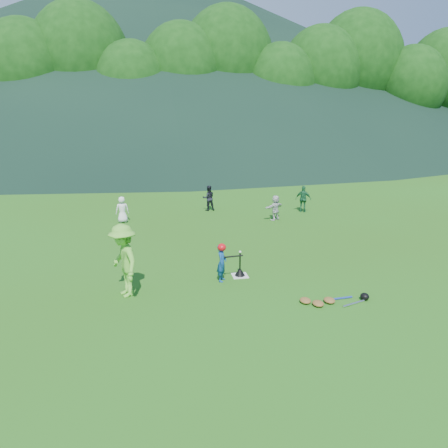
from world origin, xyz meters
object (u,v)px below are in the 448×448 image
fielder_c (303,199)px  fielder_d (275,208)px  equipment_pile (330,300)px  fielder_b (209,198)px  batter_child (222,263)px  batting_tee (240,272)px  adult_coach (124,261)px  home_plate (240,276)px  fielder_a (122,210)px

fielder_c → fielder_d: 2.08m
fielder_c → equipment_pile: bearing=103.7°
fielder_b → fielder_d: 3.43m
batter_child → fielder_b: 8.58m
fielder_d → batting_tee: size_ratio=1.60×
fielder_c → equipment_pile: 9.75m
adult_coach → fielder_b: 9.71m
fielder_d → batting_tee: 6.67m
fielder_b → equipment_pile: bearing=93.2°
equipment_pile → fielder_b: bearing=98.1°
fielder_b → fielder_c: (4.27, -1.12, 0.02)m
fielder_c → home_plate: bearing=87.6°
fielder_b → batting_tee: size_ratio=1.75×
fielder_a → equipment_pile: bearing=112.5°
batter_child → fielder_d: 7.15m
adult_coach → fielder_a: adult_coach is taller
batter_child → equipment_pile: size_ratio=0.60×
batter_child → fielder_a: fielder_a is taller
adult_coach → home_plate: bearing=81.8°
batting_tee → equipment_pile: bearing=-49.8°
home_plate → batting_tee: bearing=0.0°
fielder_c → equipment_pile: (-2.79, -9.33, -0.55)m
batter_child → fielder_b: size_ratio=0.90×
home_plate → batting_tee: (0.00, 0.00, 0.12)m
fielder_a → batting_tee: bearing=109.1°
adult_coach → equipment_pile: size_ratio=1.07×
fielder_d → equipment_pile: (-1.08, -8.15, -0.48)m
home_plate → adult_coach: 3.45m
fielder_a → fielder_d: (6.47, -0.82, -0.01)m
fielder_b → equipment_pile: fielder_b is taller
batter_child → fielder_c: (5.20, 7.41, 0.08)m
home_plate → fielder_c: bearing=57.2°
batter_child → equipment_pile: bearing=-105.0°
fielder_a → batting_tee: (3.56, -6.80, -0.43)m
adult_coach → fielder_d: size_ratio=1.77×
home_plate → adult_coach: bearing=-167.1°
adult_coach → batter_child: bearing=79.3°
batter_child → adult_coach: adult_coach is taller
fielder_a → home_plate: bearing=109.1°
batter_child → batting_tee: 0.75m
home_plate → fielder_c: fielder_c is taller
adult_coach → fielder_d: bearing=116.5°
home_plate → fielder_c: 8.54m
home_plate → fielder_d: 6.68m
adult_coach → fielder_c: adult_coach is taller
fielder_d → batting_tee: fielder_d is taller
fielder_b → batting_tee: (-0.35, -8.28, -0.47)m
batter_child → fielder_b: (0.93, 8.53, 0.06)m
fielder_c → equipment_pile: size_ratio=0.68×
adult_coach → fielder_d: 9.11m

